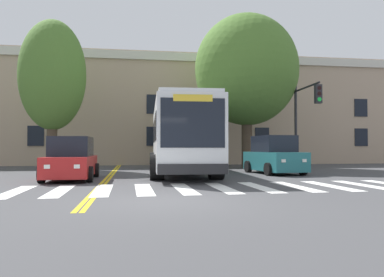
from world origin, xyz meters
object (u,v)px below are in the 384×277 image
at_px(car_teal_far_lane, 274,156).
at_px(traffic_light_near_corner, 305,110).
at_px(street_tree_curbside_small, 53,76).
at_px(street_tree_curbside_large, 247,70).
at_px(traffic_light_overhead, 179,116).
at_px(city_bus, 180,136).
at_px(car_red_near_lane, 71,160).

height_order(car_teal_far_lane, traffic_light_near_corner, traffic_light_near_corner).
bearing_deg(car_teal_far_lane, street_tree_curbside_small, 157.60).
relative_size(traffic_light_near_corner, street_tree_curbside_large, 0.54).
distance_m(traffic_light_near_corner, traffic_light_overhead, 7.21).
xyz_separation_m(city_bus, car_red_near_lane, (-4.69, -2.66, -1.04)).
height_order(car_red_near_lane, traffic_light_near_corner, traffic_light_near_corner).
bearing_deg(car_red_near_lane, city_bus, 29.57).
bearing_deg(car_teal_far_lane, city_bus, 172.97).
xyz_separation_m(car_teal_far_lane, traffic_light_near_corner, (2.85, 2.56, 2.61)).
xyz_separation_m(car_red_near_lane, traffic_light_overhead, (5.03, 5.72, 2.31)).
bearing_deg(car_teal_far_lane, traffic_light_overhead, 139.68).
distance_m(traffic_light_near_corner, street_tree_curbside_large, 4.58).
distance_m(street_tree_curbside_large, street_tree_curbside_small, 11.71).
xyz_separation_m(city_bus, traffic_light_near_corner, (7.46, 1.99, 1.63)).
bearing_deg(street_tree_curbside_small, traffic_light_near_corner, -8.64).
relative_size(car_red_near_lane, traffic_light_near_corner, 0.77).
bearing_deg(street_tree_curbside_large, car_red_near_lane, -142.79).
bearing_deg(street_tree_curbside_large, traffic_light_near_corner, -43.70).
height_order(city_bus, traffic_light_overhead, traffic_light_overhead).
bearing_deg(traffic_light_overhead, street_tree_curbside_large, 18.40).
height_order(city_bus, car_red_near_lane, city_bus).
distance_m(city_bus, car_teal_far_lane, 4.75).
height_order(car_red_near_lane, street_tree_curbside_small, street_tree_curbside_small).
xyz_separation_m(traffic_light_near_corner, street_tree_curbside_large, (-2.67, 2.55, 2.71)).
relative_size(city_bus, street_tree_curbside_small, 1.30).
distance_m(car_teal_far_lane, street_tree_curbside_large, 7.37).
distance_m(car_teal_far_lane, traffic_light_near_corner, 4.63).
distance_m(traffic_light_overhead, street_tree_curbside_large, 5.61).
xyz_separation_m(car_teal_far_lane, street_tree_curbside_large, (0.18, 5.11, 5.31)).
relative_size(street_tree_curbside_large, street_tree_curbside_small, 1.12).
bearing_deg(traffic_light_overhead, car_red_near_lane, -131.31).
relative_size(city_bus, traffic_light_overhead, 2.46).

